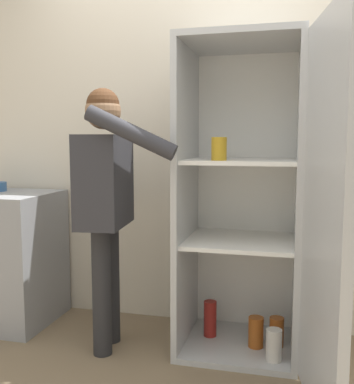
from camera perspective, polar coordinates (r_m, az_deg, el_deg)
name	(u,v)px	position (r m, az deg, el deg)	size (l,w,h in m)	color
wall_back	(215,138)	(3.05, 4.85, 6.87)	(7.00, 0.06, 2.55)	beige
refrigerator	(257,205)	(2.57, 10.16, -1.60)	(0.86, 1.32, 1.83)	#B7BABC
person	(106,188)	(2.67, -9.02, 0.47)	(0.64, 0.58, 1.56)	#262628
counter	(2,257)	(3.38, -21.34, -7.70)	(0.72, 0.60, 0.90)	gray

